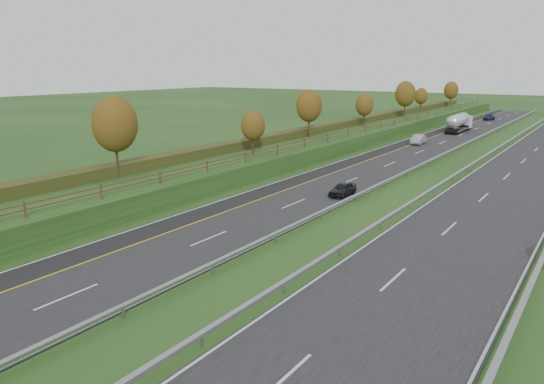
{
  "coord_description": "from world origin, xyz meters",
  "views": [
    {
      "loc": [
        25.19,
        -5.26,
        12.21
      ],
      "look_at": [
        2.06,
        30.15,
        2.2
      ],
      "focal_mm": 35.0,
      "sensor_mm": 36.0,
      "label": 1
    }
  ],
  "objects": [
    {
      "name": "fence_left",
      "position": [
        -8.5,
        59.59,
        2.73
      ],
      "size": [
        0.12,
        189.06,
        1.2
      ],
      "color": "#422B19",
      "rests_on": "embankment_left"
    },
    {
      "name": "ground",
      "position": [
        8.0,
        55.0,
        0.0
      ],
      "size": [
        400.0,
        400.0,
        0.0
      ],
      "primitive_type": "plane",
      "color": "#204117",
      "rests_on": "ground"
    },
    {
      "name": "far_carriageway",
      "position": [
        16.5,
        60.0,
        0.02
      ],
      "size": [
        10.5,
        200.0,
        0.04
      ],
      "primitive_type": "cube",
      "color": "black",
      "rests_on": "ground"
    },
    {
      "name": "median_barrier_near",
      "position": [
        5.7,
        60.0,
        0.61
      ],
      "size": [
        0.32,
        200.0,
        0.71
      ],
      "color": "gray",
      "rests_on": "ground"
    },
    {
      "name": "road_tanker",
      "position": [
        -0.44,
        99.61,
        1.86
      ],
      "size": [
        2.4,
        11.22,
        3.46
      ],
      "color": "silver",
      "rests_on": "near_carriageway"
    },
    {
      "name": "hedge_left",
      "position": [
        -15.0,
        60.0,
        2.55
      ],
      "size": [
        2.2,
        180.0,
        1.1
      ],
      "primitive_type": "cube",
      "color": "#2E3716",
      "rests_on": "embankment_left"
    },
    {
      "name": "car_silver_mid",
      "position": [
        -1.6,
        79.03,
        0.8
      ],
      "size": [
        1.88,
        4.7,
        1.52
      ],
      "primitive_type": "imported",
      "rotation": [
        0.0,
        0.0,
        0.06
      ],
      "color": "#9E9DA1",
      "rests_on": "near_carriageway"
    },
    {
      "name": "hard_shoulder",
      "position": [
        -3.75,
        60.0,
        0.02
      ],
      "size": [
        3.0,
        200.0,
        0.04
      ],
      "primitive_type": "cube",
      "color": "black",
      "rests_on": "ground"
    },
    {
      "name": "lane_markings",
      "position": [
        6.4,
        59.88,
        0.05
      ],
      "size": [
        26.75,
        200.0,
        0.01
      ],
      "color": "silver",
      "rests_on": "near_carriageway"
    },
    {
      "name": "near_carriageway",
      "position": [
        0.0,
        60.0,
        0.02
      ],
      "size": [
        10.5,
        200.0,
        0.04
      ],
      "primitive_type": "cube",
      "color": "black",
      "rests_on": "ground"
    },
    {
      "name": "trees_left",
      "position": [
        -12.64,
        56.63,
        6.37
      ],
      "size": [
        6.64,
        164.3,
        7.66
      ],
      "color": "#2D2116",
      "rests_on": "embankment_left"
    },
    {
      "name": "car_small_far",
      "position": [
        -0.45,
        127.24,
        0.72
      ],
      "size": [
        2.1,
        4.74,
        1.35
      ],
      "primitive_type": "imported",
      "rotation": [
        0.0,
        0.0,
        -0.05
      ],
      "color": "#141A3F",
      "rests_on": "near_carriageway"
    },
    {
      "name": "embankment_left",
      "position": [
        -13.0,
        60.0,
        1.0
      ],
      "size": [
        12.0,
        200.0,
        2.0
      ],
      "primitive_type": "cube",
      "color": "#204117",
      "rests_on": "ground"
    },
    {
      "name": "median_barrier_far",
      "position": [
        10.8,
        60.0,
        0.61
      ],
      "size": [
        0.32,
        200.0,
        0.71
      ],
      "color": "gray",
      "rests_on": "ground"
    },
    {
      "name": "car_dark_near",
      "position": [
        3.62,
        40.28,
        0.69
      ],
      "size": [
        1.56,
        3.81,
        1.29
      ],
      "primitive_type": "imported",
      "rotation": [
        0.0,
        0.0,
        -0.01
      ],
      "color": "black",
      "rests_on": "near_carriageway"
    }
  ]
}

